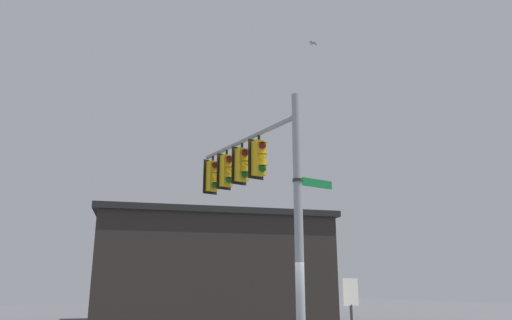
{
  "coord_description": "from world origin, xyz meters",
  "views": [
    {
      "loc": [
        7.57,
        9.26,
        2.02
      ],
      "look_at": [
        -0.02,
        -1.98,
        5.59
      ],
      "focal_mm": 32.61,
      "sensor_mm": 36.0,
      "label": 1
    }
  ],
  "objects_px": {
    "traffic_light_arm_end": "(213,176)",
    "traffic_light_nearest_pole": "(259,158)",
    "bird_flying": "(313,43)",
    "street_name_sign": "(308,182)",
    "historical_marker": "(351,304)",
    "traffic_light_mid_outer": "(227,170)",
    "traffic_light_mid_inner": "(242,164)"
  },
  "relations": [
    {
      "from": "traffic_light_arm_end",
      "to": "traffic_light_nearest_pole",
      "type": "bearing_deg",
      "value": 89.5
    },
    {
      "from": "traffic_light_arm_end",
      "to": "bird_flying",
      "type": "relative_size",
      "value": 4.43
    },
    {
      "from": "traffic_light_arm_end",
      "to": "bird_flying",
      "type": "xyz_separation_m",
      "value": [
        -1.34,
        3.95,
        3.76
      ]
    },
    {
      "from": "traffic_light_nearest_pole",
      "to": "street_name_sign",
      "type": "height_order",
      "value": "traffic_light_nearest_pole"
    },
    {
      "from": "traffic_light_nearest_pole",
      "to": "historical_marker",
      "type": "height_order",
      "value": "traffic_light_nearest_pole"
    },
    {
      "from": "traffic_light_mid_outer",
      "to": "traffic_light_arm_end",
      "type": "relative_size",
      "value": 1.0
    },
    {
      "from": "traffic_light_mid_inner",
      "to": "historical_marker",
      "type": "relative_size",
      "value": 0.62
    },
    {
      "from": "traffic_light_mid_inner",
      "to": "traffic_light_mid_outer",
      "type": "height_order",
      "value": "same"
    },
    {
      "from": "traffic_light_arm_end",
      "to": "bird_flying",
      "type": "bearing_deg",
      "value": 108.75
    },
    {
      "from": "traffic_light_mid_inner",
      "to": "traffic_light_mid_outer",
      "type": "xyz_separation_m",
      "value": [
        -0.01,
        -0.97,
        0.0
      ]
    },
    {
      "from": "street_name_sign",
      "to": "historical_marker",
      "type": "distance_m",
      "value": 3.88
    },
    {
      "from": "traffic_light_nearest_pole",
      "to": "traffic_light_mid_inner",
      "type": "distance_m",
      "value": 0.97
    },
    {
      "from": "traffic_light_mid_inner",
      "to": "historical_marker",
      "type": "xyz_separation_m",
      "value": [
        -2.43,
        2.04,
        -4.22
      ]
    },
    {
      "from": "bird_flying",
      "to": "historical_marker",
      "type": "bearing_deg",
      "value": 178.57
    },
    {
      "from": "bird_flying",
      "to": "historical_marker",
      "type": "height_order",
      "value": "bird_flying"
    },
    {
      "from": "traffic_light_mid_inner",
      "to": "bird_flying",
      "type": "xyz_separation_m",
      "value": [
        -1.36,
        2.01,
        3.76
      ]
    },
    {
      "from": "traffic_light_nearest_pole",
      "to": "historical_marker",
      "type": "relative_size",
      "value": 0.62
    },
    {
      "from": "street_name_sign",
      "to": "bird_flying",
      "type": "bearing_deg",
      "value": -143.21
    },
    {
      "from": "traffic_light_mid_outer",
      "to": "bird_flying",
      "type": "height_order",
      "value": "bird_flying"
    },
    {
      "from": "traffic_light_mid_inner",
      "to": "traffic_light_mid_outer",
      "type": "bearing_deg",
      "value": -90.5
    },
    {
      "from": "traffic_light_mid_inner",
      "to": "traffic_light_mid_outer",
      "type": "relative_size",
      "value": 1.0
    },
    {
      "from": "traffic_light_mid_inner",
      "to": "historical_marker",
      "type": "height_order",
      "value": "traffic_light_mid_inner"
    },
    {
      "from": "traffic_light_arm_end",
      "to": "historical_marker",
      "type": "xyz_separation_m",
      "value": [
        -2.41,
        3.98,
        -4.22
      ]
    },
    {
      "from": "traffic_light_mid_outer",
      "to": "street_name_sign",
      "type": "height_order",
      "value": "traffic_light_mid_outer"
    },
    {
      "from": "bird_flying",
      "to": "traffic_light_mid_inner",
      "type": "bearing_deg",
      "value": -55.95
    },
    {
      "from": "traffic_light_mid_inner",
      "to": "traffic_light_arm_end",
      "type": "xyz_separation_m",
      "value": [
        -0.02,
        -1.94,
        0.0
      ]
    },
    {
      "from": "historical_marker",
      "to": "traffic_light_mid_inner",
      "type": "bearing_deg",
      "value": -40.02
    },
    {
      "from": "traffic_light_nearest_pole",
      "to": "street_name_sign",
      "type": "relative_size",
      "value": 0.99
    },
    {
      "from": "traffic_light_mid_inner",
      "to": "traffic_light_arm_end",
      "type": "distance_m",
      "value": 1.94
    },
    {
      "from": "historical_marker",
      "to": "traffic_light_mid_outer",
      "type": "bearing_deg",
      "value": -51.21
    },
    {
      "from": "traffic_light_mid_inner",
      "to": "historical_marker",
      "type": "bearing_deg",
      "value": 139.98
    },
    {
      "from": "traffic_light_arm_end",
      "to": "historical_marker",
      "type": "distance_m",
      "value": 6.28
    }
  ]
}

